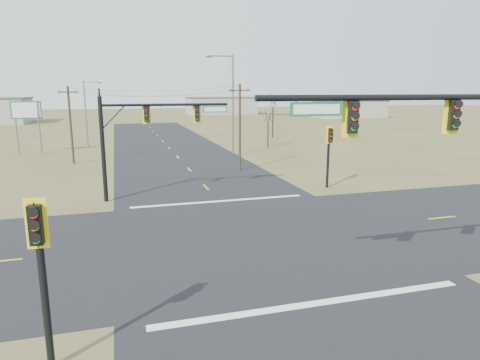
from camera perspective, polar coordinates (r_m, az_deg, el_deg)
name	(u,v)px	position (r m, az deg, el deg)	size (l,w,h in m)	color
ground	(252,237)	(22.69, 1.65, -7.58)	(320.00, 320.00, 0.00)	brown
road_ew	(252,237)	(22.68, 1.65, -7.56)	(160.00, 14.00, 0.02)	black
road_ns	(252,237)	(22.68, 1.65, -7.55)	(14.00, 160.00, 0.02)	black
stop_bar_near	(316,303)	(16.29, 10.04, -15.90)	(12.00, 0.40, 0.01)	silver
stop_bar_far	(219,201)	(29.59, -2.79, -2.84)	(12.00, 0.40, 0.01)	silver
mast_arm_near	(462,142)	(17.35, 27.48, 4.49)	(11.50, 0.57, 7.94)	black
mast_arm_far	(146,125)	(30.28, -12.37, 7.12)	(8.84, 0.50, 7.16)	black
pedestal_signal_ne	(329,144)	(33.79, 11.84, 4.74)	(0.65, 0.58, 4.86)	black
pedestal_signal_sw	(39,250)	(12.39, -25.23, -8.47)	(0.59, 0.52, 4.93)	black
utility_pole_near	(240,126)	(40.27, -0.03, 7.24)	(1.93, 0.69, 8.11)	#442D1D
utility_pole_far	(71,123)	(47.37, -21.66, 7.02)	(1.91, 0.60, 7.93)	#442D1D
highway_sign	(27,117)	(56.91, -26.54, 7.54)	(3.33, 0.33, 6.25)	slate
streetlight_a	(231,100)	(49.56, -1.23, 10.63)	(3.20, 0.43, 11.42)	slate
streetlight_c	(87,110)	(61.60, -19.72, 8.80)	(2.45, 0.34, 8.74)	slate
bare_tree_c	(268,116)	(57.14, 3.78, 8.50)	(2.25, 2.25, 5.27)	black
bare_tree_d	(273,100)	(68.83, 4.44, 10.54)	(3.65, 3.65, 7.32)	black
warehouse_mid	(221,106)	(134.21, -2.56, 9.81)	(20.00, 12.00, 5.00)	#A59E92
warehouse_right	(349,109)	(122.13, 14.34, 9.12)	(18.00, 10.00, 4.50)	#A59E92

